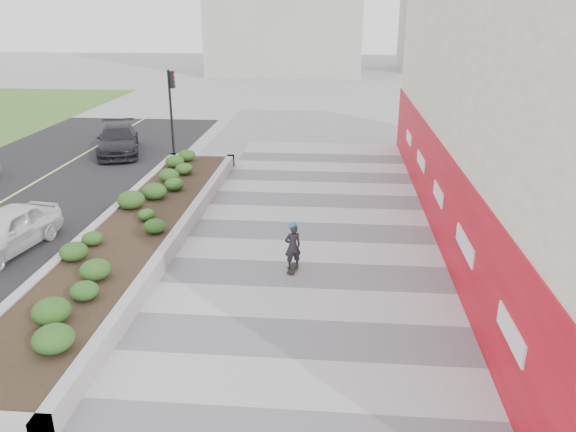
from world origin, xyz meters
name	(u,v)px	position (x,y,z in m)	size (l,w,h in m)	color
ground	(294,389)	(0.00, 0.00, 0.00)	(160.00, 160.00, 0.00)	gray
walkway	(303,311)	(0.00, 3.00, 0.01)	(8.00, 36.00, 0.01)	#A8A8AD
building	(540,111)	(6.98, 8.98, 3.98)	(6.04, 24.08, 8.00)	beige
planter	(138,228)	(-5.50, 7.00, 0.42)	(3.00, 18.00, 0.90)	#9E9EA0
traffic_signal_near	(172,101)	(-7.23, 17.50, 2.76)	(0.33, 0.28, 4.20)	black
manhole_cover	(323,312)	(0.50, 3.00, 0.00)	(0.44, 0.44, 0.01)	#595654
skateboarder	(293,246)	(-0.43, 5.26, 0.75)	(0.57, 0.74, 1.48)	beige
car_white	(5,231)	(-9.19, 5.83, 0.67)	(1.59, 3.94, 1.34)	white
car_dark	(118,140)	(-10.24, 17.85, 0.70)	(1.95, 4.80, 1.39)	black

